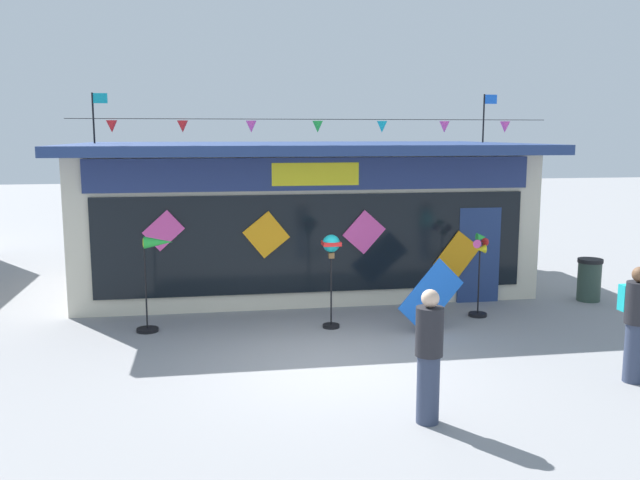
{
  "coord_description": "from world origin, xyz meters",
  "views": [
    {
      "loc": [
        -1.8,
        -9.94,
        3.53
      ],
      "look_at": [
        0.38,
        3.24,
        1.42
      ],
      "focal_mm": 38.16,
      "sensor_mm": 36.0,
      "label": 1
    }
  ],
  "objects_px": {
    "wind_spinner_far_left": "(155,267)",
    "display_kite_on_ground": "(431,295)",
    "person_mid_plaza": "(429,356)",
    "person_near_camera": "(636,321)",
    "wind_spinner_center_left": "(480,264)",
    "wind_spinner_left": "(331,255)",
    "kite_shop_building": "(298,212)",
    "trash_bin": "(589,279)"
  },
  "relations": [
    {
      "from": "wind_spinner_far_left",
      "to": "wind_spinner_center_left",
      "type": "distance_m",
      "value": 6.1
    },
    {
      "from": "person_mid_plaza",
      "to": "trash_bin",
      "type": "bearing_deg",
      "value": -58.37
    },
    {
      "from": "wind_spinner_center_left",
      "to": "display_kite_on_ground",
      "type": "height_order",
      "value": "wind_spinner_center_left"
    },
    {
      "from": "kite_shop_building",
      "to": "display_kite_on_ground",
      "type": "height_order",
      "value": "kite_shop_building"
    },
    {
      "from": "wind_spinner_far_left",
      "to": "wind_spinner_left",
      "type": "distance_m",
      "value": 3.16
    },
    {
      "from": "person_near_camera",
      "to": "wind_spinner_center_left",
      "type": "bearing_deg",
      "value": 99.78
    },
    {
      "from": "kite_shop_building",
      "to": "display_kite_on_ground",
      "type": "relative_size",
      "value": 8.31
    },
    {
      "from": "wind_spinner_left",
      "to": "person_mid_plaza",
      "type": "relative_size",
      "value": 1.03
    },
    {
      "from": "wind_spinner_left",
      "to": "trash_bin",
      "type": "xyz_separation_m",
      "value": [
        5.77,
        1.1,
        -0.89
      ]
    },
    {
      "from": "wind_spinner_center_left",
      "to": "person_mid_plaza",
      "type": "distance_m",
      "value": 5.2
    },
    {
      "from": "kite_shop_building",
      "to": "wind_spinner_center_left",
      "type": "relative_size",
      "value": 6.09
    },
    {
      "from": "wind_spinner_center_left",
      "to": "person_mid_plaza",
      "type": "relative_size",
      "value": 0.98
    },
    {
      "from": "trash_bin",
      "to": "wind_spinner_center_left",
      "type": "bearing_deg",
      "value": -163.68
    },
    {
      "from": "wind_spinner_left",
      "to": "display_kite_on_ground",
      "type": "distance_m",
      "value": 1.93
    },
    {
      "from": "kite_shop_building",
      "to": "person_near_camera",
      "type": "distance_m",
      "value": 8.33
    },
    {
      "from": "wind_spinner_center_left",
      "to": "wind_spinner_far_left",
      "type": "bearing_deg",
      "value": 179.86
    },
    {
      "from": "wind_spinner_far_left",
      "to": "display_kite_on_ground",
      "type": "distance_m",
      "value": 4.96
    },
    {
      "from": "kite_shop_building",
      "to": "wind_spinner_center_left",
      "type": "xyz_separation_m",
      "value": [
        3.03,
        -3.68,
        -0.63
      ]
    },
    {
      "from": "person_mid_plaza",
      "to": "display_kite_on_ground",
      "type": "distance_m",
      "value": 3.99
    },
    {
      "from": "person_mid_plaza",
      "to": "wind_spinner_center_left",
      "type": "bearing_deg",
      "value": -42.65
    },
    {
      "from": "wind_spinner_far_left",
      "to": "display_kite_on_ground",
      "type": "xyz_separation_m",
      "value": [
        4.87,
        -0.78,
        -0.52
      ]
    },
    {
      "from": "wind_spinner_left",
      "to": "person_mid_plaza",
      "type": "distance_m",
      "value": 4.31
    },
    {
      "from": "wind_spinner_far_left",
      "to": "person_mid_plaza",
      "type": "xyz_separation_m",
      "value": [
        3.57,
        -4.56,
        -0.31
      ]
    },
    {
      "from": "person_mid_plaza",
      "to": "person_near_camera",
      "type": "bearing_deg",
      "value": -88.87
    },
    {
      "from": "display_kite_on_ground",
      "to": "kite_shop_building",
      "type": "bearing_deg",
      "value": 112.01
    },
    {
      "from": "kite_shop_building",
      "to": "display_kite_on_ground",
      "type": "distance_m",
      "value": 4.91
    },
    {
      "from": "trash_bin",
      "to": "wind_spinner_left",
      "type": "bearing_deg",
      "value": -169.15
    },
    {
      "from": "wind_spinner_left",
      "to": "person_mid_plaza",
      "type": "bearing_deg",
      "value": -84.25
    },
    {
      "from": "trash_bin",
      "to": "display_kite_on_ground",
      "type": "relative_size",
      "value": 0.75
    },
    {
      "from": "wind_spinner_far_left",
      "to": "display_kite_on_ground",
      "type": "bearing_deg",
      "value": -9.16
    },
    {
      "from": "person_near_camera",
      "to": "display_kite_on_ground",
      "type": "distance_m",
      "value": 3.55
    },
    {
      "from": "wind_spinner_far_left",
      "to": "trash_bin",
      "type": "distance_m",
      "value": 8.97
    },
    {
      "from": "kite_shop_building",
      "to": "wind_spinner_left",
      "type": "xyz_separation_m",
      "value": [
        0.07,
        -3.96,
        -0.32
      ]
    },
    {
      "from": "person_near_camera",
      "to": "display_kite_on_ground",
      "type": "relative_size",
      "value": 1.39
    },
    {
      "from": "wind_spinner_left",
      "to": "kite_shop_building",
      "type": "bearing_deg",
      "value": 90.95
    },
    {
      "from": "wind_spinner_far_left",
      "to": "trash_bin",
      "type": "bearing_deg",
      "value": 5.18
    },
    {
      "from": "wind_spinner_far_left",
      "to": "display_kite_on_ground",
      "type": "height_order",
      "value": "wind_spinner_far_left"
    },
    {
      "from": "kite_shop_building",
      "to": "wind_spinner_center_left",
      "type": "distance_m",
      "value": 4.81
    },
    {
      "from": "person_near_camera",
      "to": "display_kite_on_ground",
      "type": "height_order",
      "value": "person_near_camera"
    },
    {
      "from": "person_near_camera",
      "to": "kite_shop_building",
      "type": "bearing_deg",
      "value": 114.85
    },
    {
      "from": "wind_spinner_far_left",
      "to": "wind_spinner_center_left",
      "type": "relative_size",
      "value": 1.05
    },
    {
      "from": "kite_shop_building",
      "to": "person_mid_plaza",
      "type": "bearing_deg",
      "value": -86.56
    }
  ]
}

